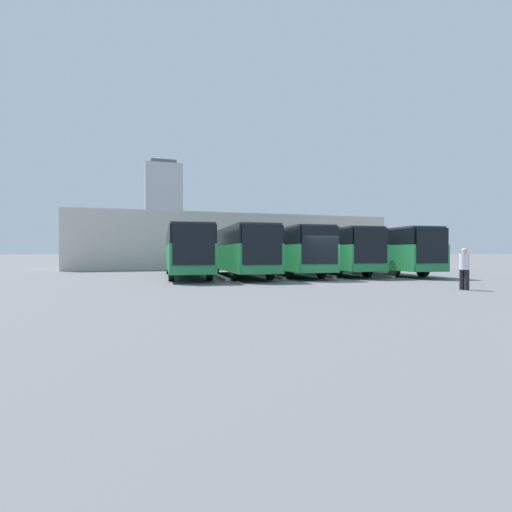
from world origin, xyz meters
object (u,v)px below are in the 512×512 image
at_px(bus_0, 378,250).
at_px(pedestrian, 464,267).
at_px(bus_1, 328,250).
at_px(bus_3, 240,250).
at_px(bus_4, 186,250).
at_px(bus_2, 286,250).

height_order(bus_0, pedestrian, bus_0).
relative_size(bus_1, bus_3, 1.00).
distance_m(bus_3, bus_4, 3.48).
bearing_deg(bus_4, bus_2, -177.40).
bearing_deg(bus_1, pedestrian, 92.76).
xyz_separation_m(bus_1, bus_2, (3.44, 0.30, 0.00)).
relative_size(bus_0, bus_1, 1.00).
xyz_separation_m(bus_3, bus_4, (3.44, -0.53, 0.00)).
distance_m(bus_1, bus_2, 3.46).
bearing_deg(bus_2, bus_1, -170.35).
height_order(bus_0, bus_4, same).
distance_m(bus_3, pedestrian, 13.76).
xyz_separation_m(bus_3, pedestrian, (-6.46, 12.13, -0.81)).
xyz_separation_m(bus_2, bus_3, (3.44, 0.28, 0.00)).
bearing_deg(bus_0, bus_1, -12.79).
distance_m(bus_0, bus_3, 10.34).
relative_size(bus_1, bus_4, 1.00).
distance_m(bus_2, pedestrian, 12.79).
xyz_separation_m(bus_0, bus_4, (13.78, -1.04, 0.00)).
bearing_deg(bus_3, bus_4, -4.05).
height_order(bus_2, bus_4, same).
distance_m(bus_4, pedestrian, 16.09).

